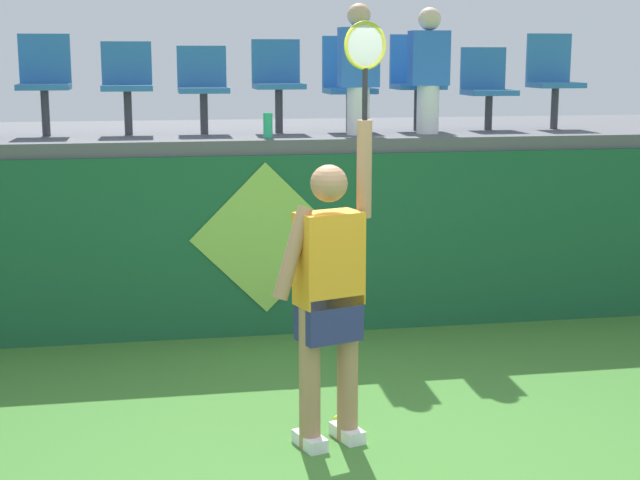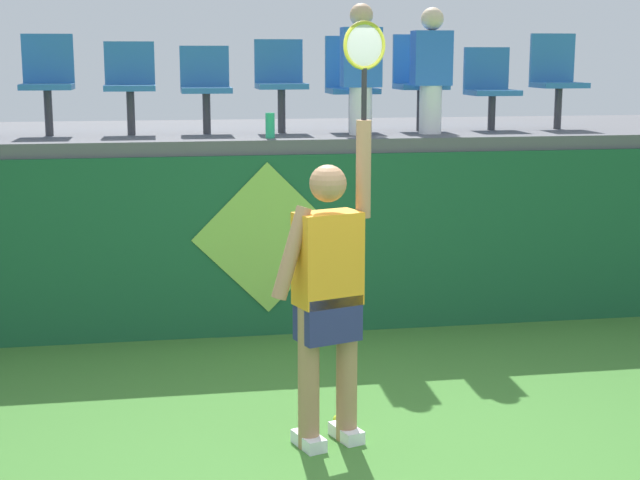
# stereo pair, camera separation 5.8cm
# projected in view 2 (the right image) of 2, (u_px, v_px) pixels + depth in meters

# --- Properties ---
(ground_plane) EXTENTS (40.00, 40.00, 0.00)m
(ground_plane) POSITION_uv_depth(u_px,v_px,m) (359.00, 465.00, 5.58)
(ground_plane) COLOR #3D752D
(court_back_wall) EXTENTS (12.98, 0.20, 1.53)m
(court_back_wall) POSITION_uv_depth(u_px,v_px,m) (291.00, 244.00, 8.16)
(court_back_wall) COLOR #195633
(court_back_wall) RESTS_ON ground_plane
(spectator_platform) EXTENTS (12.98, 2.67, 0.12)m
(spectator_platform) POSITION_uv_depth(u_px,v_px,m) (271.00, 134.00, 9.25)
(spectator_platform) COLOR #56565B
(spectator_platform) RESTS_ON court_back_wall
(tennis_player) EXTENTS (0.73, 0.37, 2.54)m
(tennis_player) POSITION_uv_depth(u_px,v_px,m) (329.00, 290.00, 5.72)
(tennis_player) COLOR white
(tennis_player) RESTS_ON ground_plane
(tennis_ball) EXTENTS (0.07, 0.07, 0.07)m
(tennis_ball) POSITION_uv_depth(u_px,v_px,m) (338.00, 420.00, 6.19)
(tennis_ball) COLOR #D1E533
(tennis_ball) RESTS_ON ground_plane
(water_bottle) EXTENTS (0.08, 0.08, 0.21)m
(water_bottle) POSITION_uv_depth(u_px,v_px,m) (270.00, 126.00, 8.11)
(water_bottle) COLOR #26B272
(water_bottle) RESTS_ON spectator_platform
(stadium_chair_1) EXTENTS (0.44, 0.42, 0.87)m
(stadium_chair_1) POSITION_uv_depth(u_px,v_px,m) (48.00, 78.00, 8.34)
(stadium_chair_1) COLOR #38383D
(stadium_chair_1) RESTS_ON spectator_platform
(stadium_chair_2) EXTENTS (0.44, 0.42, 0.81)m
(stadium_chair_2) POSITION_uv_depth(u_px,v_px,m) (130.00, 81.00, 8.46)
(stadium_chair_2) COLOR #38383D
(stadium_chair_2) RESTS_ON spectator_platform
(stadium_chair_3) EXTENTS (0.44, 0.42, 0.77)m
(stadium_chair_3) POSITION_uv_depth(u_px,v_px,m) (206.00, 84.00, 8.57)
(stadium_chair_3) COLOR #38383D
(stadium_chair_3) RESTS_ON spectator_platform
(stadium_chair_4) EXTENTS (0.44, 0.42, 0.83)m
(stadium_chair_4) POSITION_uv_depth(u_px,v_px,m) (280.00, 79.00, 8.68)
(stadium_chair_4) COLOR #38383D
(stadium_chair_4) RESTS_ON spectator_platform
(stadium_chair_5) EXTENTS (0.44, 0.42, 0.86)m
(stadium_chair_5) POSITION_uv_depth(u_px,v_px,m) (351.00, 80.00, 8.80)
(stadium_chair_5) COLOR #38383D
(stadium_chair_5) RESTS_ON spectator_platform
(stadium_chair_6) EXTENTS (0.44, 0.42, 0.88)m
(stadium_chair_6) POSITION_uv_depth(u_px,v_px,m) (419.00, 77.00, 8.90)
(stadium_chair_6) COLOR #38383D
(stadium_chair_6) RESTS_ON spectator_platform
(stadium_chair_7) EXTENTS (0.44, 0.42, 0.76)m
(stadium_chair_7) POSITION_uv_depth(u_px,v_px,m) (490.00, 85.00, 9.02)
(stadium_chair_7) COLOR #38383D
(stadium_chair_7) RESTS_ON spectator_platform
(stadium_chair_8) EXTENTS (0.44, 0.42, 0.89)m
(stadium_chair_8) POSITION_uv_depth(u_px,v_px,m) (556.00, 76.00, 9.12)
(stadium_chair_8) COLOR #38383D
(stadium_chair_8) RESTS_ON spectator_platform
(spectator_0) EXTENTS (0.34, 0.20, 1.10)m
(spectator_0) POSITION_uv_depth(u_px,v_px,m) (431.00, 68.00, 8.49)
(spectator_0) COLOR white
(spectator_0) RESTS_ON spectator_platform
(spectator_1) EXTENTS (0.34, 0.20, 1.13)m
(spectator_1) POSITION_uv_depth(u_px,v_px,m) (361.00, 67.00, 8.36)
(spectator_1) COLOR white
(spectator_1) RESTS_ON spectator_platform
(wall_signage_mount) EXTENTS (1.27, 0.01, 1.48)m
(wall_signage_mount) POSITION_uv_depth(u_px,v_px,m) (269.00, 335.00, 8.17)
(wall_signage_mount) COLOR #195633
(wall_signage_mount) RESTS_ON ground_plane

